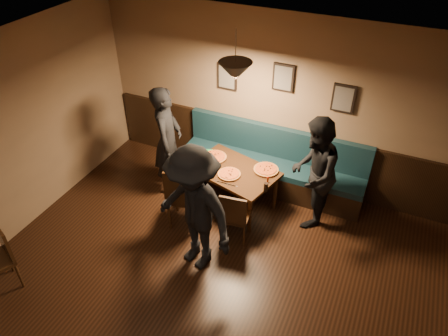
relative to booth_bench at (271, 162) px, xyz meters
name	(u,v)px	position (x,y,z in m)	size (l,w,h in m)	color
ceiling	(147,138)	(0.00, -3.20, 2.30)	(7.00, 7.00, 0.00)	silver
wall_back	(281,104)	(0.00, 0.30, 0.90)	(6.00, 6.00, 0.00)	#8C704F
wainscot	(276,154)	(0.00, 0.27, 0.00)	(5.88, 0.06, 1.00)	black
booth_bench	(271,162)	(0.00, 0.00, 0.00)	(3.00, 0.60, 1.00)	#0F232D
picture_left	(227,77)	(-0.90, 0.27, 1.20)	(0.32, 0.04, 0.42)	black
picture_center	(283,78)	(0.00, 0.27, 1.35)	(0.32, 0.04, 0.42)	black
picture_right	(343,98)	(0.90, 0.27, 1.20)	(0.32, 0.04, 0.42)	black
pendant_lamp	(235,71)	(-0.38, -0.66, 1.75)	(0.44, 0.44, 0.25)	black
dining_table	(233,187)	(-0.38, -0.66, -0.16)	(1.27, 0.82, 0.68)	black
chair_near_left	(185,194)	(-0.87, -1.30, 0.02)	(0.46, 0.46, 1.05)	black
chair_near_right	(236,214)	(-0.07, -1.29, -0.07)	(0.38, 0.38, 0.86)	black
diner_left	(168,141)	(-1.49, -0.67, 0.40)	(0.66, 0.43, 1.81)	black
diner_right	(314,173)	(0.78, -0.50, 0.36)	(0.84, 0.65, 1.73)	black
diner_front	(194,210)	(-0.37, -1.93, 0.41)	(1.18, 0.68, 1.83)	black
pizza_a	(215,157)	(-0.77, -0.50, 0.20)	(0.37, 0.37, 0.04)	orange
pizza_b	(229,174)	(-0.38, -0.81, 0.20)	(0.34, 0.34, 0.04)	orange
pizza_c	(266,170)	(0.07, -0.48, 0.20)	(0.37, 0.37, 0.04)	orange
soda_glass	(266,187)	(0.23, -0.93, 0.25)	(0.06, 0.06, 0.14)	black
tabasco_bottle	(268,179)	(0.19, -0.74, 0.24)	(0.03, 0.03, 0.12)	#8F2104
napkin_a	(208,152)	(-0.94, -0.39, 0.18)	(0.15, 0.15, 0.01)	#1E7336
napkin_b	(191,172)	(-0.93, -0.98, 0.18)	(0.15, 0.15, 0.01)	#1C6920
cutlery_set	(226,184)	(-0.35, -1.01, 0.18)	(0.02, 0.19, 0.00)	#B5B5B9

